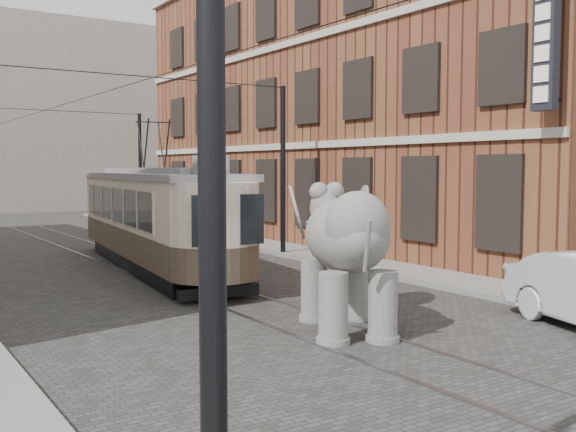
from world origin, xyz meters
TOP-DOWN VIEW (x-y plane):
  - ground at (0.00, 0.00)m, footprint 120.00×120.00m
  - tram_rails at (0.00, 0.00)m, footprint 1.54×80.00m
  - sidewalk_right at (6.00, 0.00)m, footprint 2.00×60.00m
  - brick_building at (11.00, 9.00)m, footprint 8.00×26.00m
  - catenary at (-0.20, 5.00)m, footprint 11.00×30.20m
  - tram at (0.25, 5.63)m, footprint 3.74×11.74m
  - elephant at (0.36, -3.80)m, footprint 4.26×5.31m

SIDE VIEW (x-z plane):
  - ground at x=0.00m, z-range 0.00..0.00m
  - tram_rails at x=0.00m, z-range 0.00..0.02m
  - sidewalk_right at x=6.00m, z-range 0.00..0.15m
  - elephant at x=0.36m, z-range 0.00..2.86m
  - tram at x=0.25m, z-range 0.00..4.58m
  - catenary at x=-0.20m, z-range 0.00..6.00m
  - brick_building at x=11.00m, z-range 0.00..12.00m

